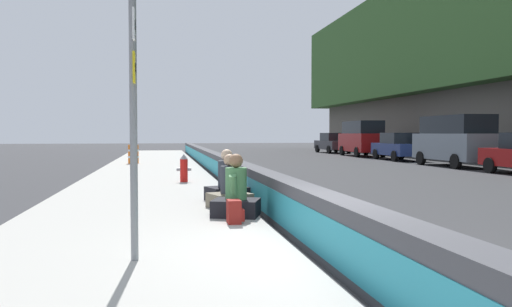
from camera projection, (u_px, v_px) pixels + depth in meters
name	position (u px, v px, depth m)	size (l,w,h in m)	color
ground_plane	(333.00, 261.00, 6.67)	(160.00, 160.00, 0.00)	#353538
sidewalk_strip	(125.00, 265.00, 6.18)	(80.00, 4.40, 0.14)	#A8A59E
jersey_barrier	(333.00, 229.00, 6.65)	(76.00, 0.45, 0.85)	#47474C
route_sign_post	(134.00, 86.00, 6.05)	(0.44, 0.09, 3.60)	gray
fire_hydrant	(184.00, 168.00, 15.98)	(0.26, 0.46, 0.88)	red
seated_person_foreground	(236.00, 197.00, 9.38)	(0.94, 1.02, 1.16)	black
seated_person_middle	(230.00, 191.00, 10.46)	(0.89, 0.97, 1.11)	#706651
seated_person_rear	(227.00, 185.00, 11.54)	(0.93, 1.01, 1.17)	black
backpack	(235.00, 212.00, 8.64)	(0.32, 0.28, 0.40)	maroon
construction_barrel	(133.00, 154.00, 25.75)	(0.54, 0.54, 0.95)	orange
parked_car_fourth	(455.00, 140.00, 25.36)	(5.11, 2.13, 2.56)	slate
parked_car_midline	(399.00, 146.00, 31.42)	(4.55, 2.06, 1.71)	navy
parked_car_far	(362.00, 138.00, 36.97)	(5.17, 2.24, 2.56)	maroon
parked_car_farther	(333.00, 143.00, 43.31)	(4.56, 2.06, 1.71)	#28282D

